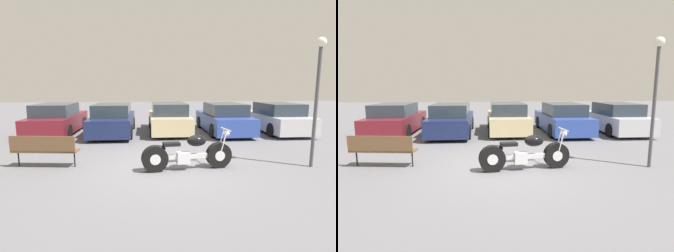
{
  "view_description": "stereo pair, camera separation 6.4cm",
  "coord_description": "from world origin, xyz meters",
  "views": [
    {
      "loc": [
        -0.64,
        -6.94,
        2.21
      ],
      "look_at": [
        0.14,
        1.9,
        0.85
      ],
      "focal_mm": 28.0,
      "sensor_mm": 36.0,
      "label": 1
    },
    {
      "loc": [
        -0.58,
        -6.94,
        2.21
      ],
      "look_at": [
        0.14,
        1.9,
        0.85
      ],
      "focal_mm": 28.0,
      "sensor_mm": 36.0,
      "label": 2
    }
  ],
  "objects": [
    {
      "name": "parked_car_maroon",
      "position": [
        -4.7,
        5.55,
        0.65
      ],
      "size": [
        1.85,
        4.38,
        1.41
      ],
      "color": "maroon",
      "rests_on": "ground_plane"
    },
    {
      "name": "lamp_post",
      "position": [
        3.92,
        -0.32,
        2.28
      ],
      "size": [
        0.26,
        0.26,
        3.46
      ],
      "color": "#4C4C51",
      "rests_on": "ground_plane"
    },
    {
      "name": "motorcycle",
      "position": [
        0.45,
        -0.26,
        0.44
      ],
      "size": [
        2.46,
        0.68,
        1.07
      ],
      "color": "black",
      "rests_on": "ground_plane"
    },
    {
      "name": "ground_plane",
      "position": [
        0.0,
        0.0,
        0.0
      ],
      "size": [
        60.0,
        60.0,
        0.0
      ],
      "primitive_type": "plane",
      "color": "slate"
    },
    {
      "name": "parked_car_navy",
      "position": [
        -2.1,
        5.22,
        0.65
      ],
      "size": [
        1.85,
        4.38,
        1.41
      ],
      "color": "#19234C",
      "rests_on": "ground_plane"
    },
    {
      "name": "parked_car_champagne",
      "position": [
        0.49,
        5.56,
        0.65
      ],
      "size": [
        1.85,
        4.38,
        1.41
      ],
      "color": "#C6B284",
      "rests_on": "ground_plane"
    },
    {
      "name": "park_bench",
      "position": [
        -3.38,
        0.26,
        0.55
      ],
      "size": [
        1.81,
        0.62,
        0.89
      ],
      "color": "brown",
      "rests_on": "ground_plane"
    },
    {
      "name": "parked_car_silver",
      "position": [
        5.68,
        5.16,
        0.65
      ],
      "size": [
        1.85,
        4.38,
        1.41
      ],
      "color": "#BCBCC1",
      "rests_on": "ground_plane"
    },
    {
      "name": "parked_car_blue",
      "position": [
        3.09,
        5.18,
        0.65
      ],
      "size": [
        1.85,
        4.38,
        1.41
      ],
      "color": "#2D479E",
      "rests_on": "ground_plane"
    }
  ]
}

